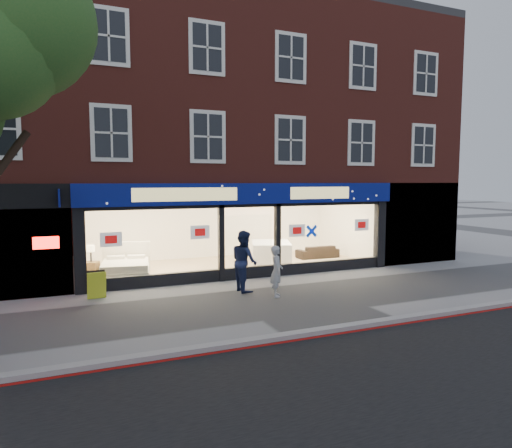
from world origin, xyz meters
TOP-DOWN VIEW (x-y plane):
  - ground at (0.00, 0.00)m, footprint 120.00×120.00m
  - kerb_line at (0.00, -3.10)m, footprint 60.00×0.10m
  - kerb_stone at (0.00, -2.90)m, footprint 60.00×0.25m
  - showroom_floor at (0.00, 5.25)m, footprint 11.00×4.50m
  - building at (-0.02, 6.93)m, footprint 19.00×8.26m
  - display_bed at (-4.01, 4.46)m, footprint 1.92×2.21m
  - bedside_table at (-5.10, 4.80)m, footprint 0.59×0.59m
  - mattress_stack at (1.92, 5.47)m, footprint 2.14×2.37m
  - sofa at (4.07, 5.34)m, footprint 1.81×0.71m
  - a_board at (-5.11, 2.23)m, footprint 0.54×0.37m
  - pedestrian_grey at (-0.23, 0.46)m, footprint 0.54×0.64m
  - pedestrian_blue at (-0.87, 1.40)m, footprint 0.74×0.94m

SIDE VIEW (x-z plane):
  - ground at x=0.00m, z-range 0.00..0.00m
  - kerb_line at x=0.00m, z-range 0.00..0.01m
  - showroom_floor at x=0.00m, z-range 0.00..0.10m
  - kerb_stone at x=0.00m, z-range 0.00..0.12m
  - sofa at x=4.07m, z-range 0.10..0.63m
  - bedside_table at x=-5.10m, z-range 0.10..0.65m
  - a_board at x=-5.11m, z-range 0.00..0.81m
  - display_bed at x=-4.01m, z-range -0.14..0.97m
  - mattress_stack at x=1.92m, z-range 0.10..0.87m
  - pedestrian_grey at x=-0.23m, z-range 0.00..1.50m
  - pedestrian_blue at x=-0.87m, z-range 0.00..1.88m
  - building at x=-0.02m, z-range 1.52..11.82m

